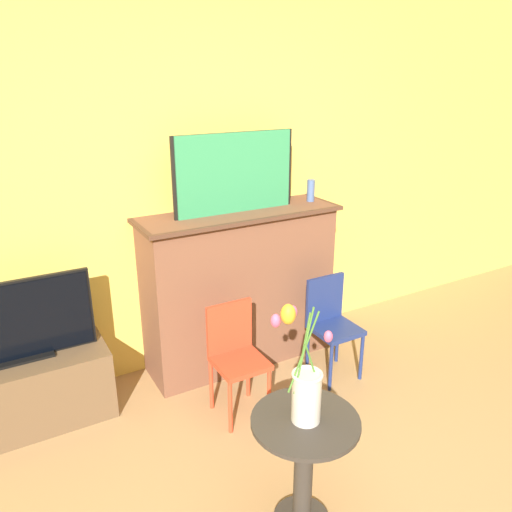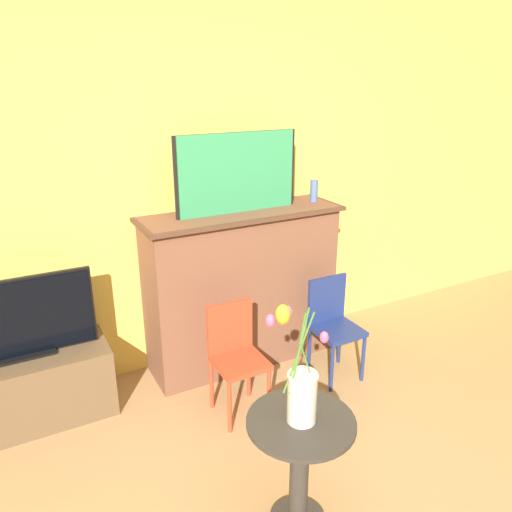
# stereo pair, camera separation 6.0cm
# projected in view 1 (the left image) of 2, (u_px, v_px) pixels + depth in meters

# --- Properties ---
(wall_back) EXTENTS (8.00, 0.06, 2.70)m
(wall_back) POSITION_uv_depth(u_px,v_px,m) (181.00, 168.00, 3.17)
(wall_back) COLOR #EAC651
(wall_back) RESTS_ON ground
(fireplace_mantel) EXTENTS (1.35, 0.43, 1.08)m
(fireplace_mantel) POSITION_uv_depth(u_px,v_px,m) (240.00, 286.00, 3.39)
(fireplace_mantel) COLOR brown
(fireplace_mantel) RESTS_ON ground
(painting) EXTENTS (0.83, 0.03, 0.50)m
(painting) POSITION_uv_depth(u_px,v_px,m) (235.00, 173.00, 3.12)
(painting) COLOR black
(painting) RESTS_ON fireplace_mantel
(mantel_candle) EXTENTS (0.05, 0.05, 0.15)m
(mantel_candle) POSITION_uv_depth(u_px,v_px,m) (311.00, 191.00, 3.45)
(mantel_candle) COLOR #4C6699
(mantel_candle) RESTS_ON fireplace_mantel
(tv_stand) EXTENTS (0.87, 0.40, 0.42)m
(tv_stand) POSITION_uv_depth(u_px,v_px,m) (31.00, 391.00, 2.86)
(tv_stand) COLOR brown
(tv_stand) RESTS_ON ground
(tv_monitor) EXTENTS (0.79, 0.12, 0.47)m
(tv_monitor) POSITION_uv_depth(u_px,v_px,m) (19.00, 322.00, 2.71)
(tv_monitor) COLOR black
(tv_monitor) RESTS_ON tv_stand
(chair_red) EXTENTS (0.29, 0.29, 0.67)m
(chair_red) POSITION_uv_depth(u_px,v_px,m) (235.00, 352.00, 2.91)
(chair_red) COLOR red
(chair_red) RESTS_ON ground
(chair_blue) EXTENTS (0.29, 0.29, 0.67)m
(chair_blue) POSITION_uv_depth(u_px,v_px,m) (331.00, 320.00, 3.29)
(chair_blue) COLOR navy
(chair_blue) RESTS_ON ground
(side_table) EXTENTS (0.46, 0.46, 0.56)m
(side_table) POSITION_uv_depth(u_px,v_px,m) (304.00, 457.00, 2.15)
(side_table) COLOR #332D28
(side_table) RESTS_ON ground
(vase_tulips) EXTENTS (0.28, 0.13, 0.55)m
(vase_tulips) POSITION_uv_depth(u_px,v_px,m) (305.00, 386.00, 2.02)
(vase_tulips) COLOR beige
(vase_tulips) RESTS_ON side_table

